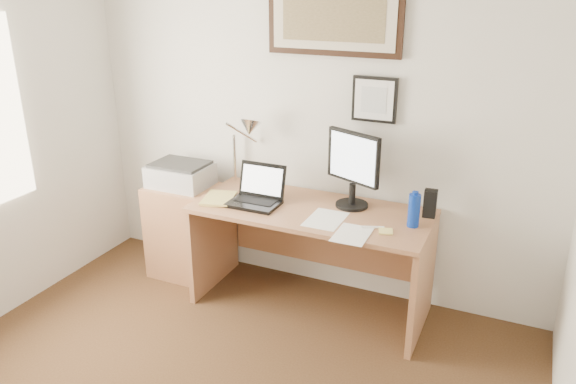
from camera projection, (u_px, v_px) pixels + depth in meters
The scene contains 17 objects.
wall_back at pixel (312, 122), 3.95m from camera, with size 3.50×0.02×2.50m, color silver.
side_cabinet at pixel (185, 230), 4.35m from camera, with size 0.50×0.40×0.73m, color #95603E.
water_bottle at pixel (414, 210), 3.46m from camera, with size 0.07×0.07×0.21m, color #0B2D9A.
bottle_cap at pixel (415, 193), 3.42m from camera, with size 0.04×0.04×0.02m, color #0B2D9A.
speaker at pixel (430, 203), 3.61m from camera, with size 0.08×0.07×0.18m, color black.
paper_sheet_a at pixel (326, 219), 3.60m from camera, with size 0.22×0.32×0.00m, color white.
paper_sheet_b at pixel (352, 234), 3.38m from camera, with size 0.20×0.29×0.00m, color white.
sticky_pad at pixel (386, 231), 3.41m from camera, with size 0.08×0.08×0.01m, color #ECDA70.
marker_pen at pixel (373, 227), 3.46m from camera, with size 0.02×0.02×0.14m, color white.
book at pixel (205, 198), 3.92m from camera, with size 0.20×0.28×0.02m, color tan.
desk at pixel (315, 236), 3.92m from camera, with size 1.60×0.70×0.75m.
laptop at pixel (257, 195), 3.84m from camera, with size 0.34×0.29×0.26m.
lcd_monitor at pixel (353, 166), 3.69m from camera, with size 0.40×0.22×0.52m.
printer at pixel (181, 174), 4.21m from camera, with size 0.44×0.34×0.18m.
desk_lamp at pixel (248, 130), 3.97m from camera, with size 0.29×0.27×0.53m.
picture_large at pixel (334, 19), 3.62m from camera, with size 0.92×0.04×0.47m.
picture_small at pixel (374, 100), 3.68m from camera, with size 0.30×0.03×0.30m.
Camera 1 is at (1.43, -1.60, 2.21)m, focal length 35.00 mm.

